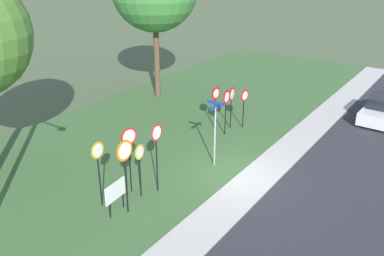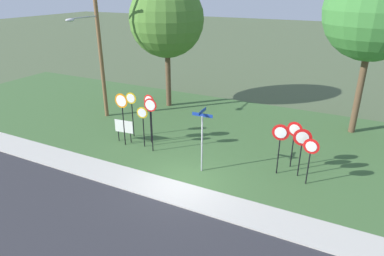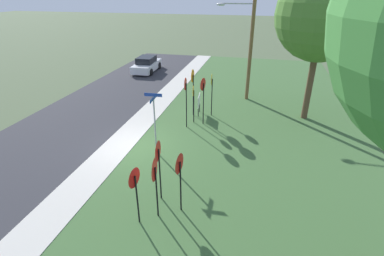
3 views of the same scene
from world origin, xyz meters
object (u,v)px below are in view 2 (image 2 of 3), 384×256
(yield_sign_far_left, at_px, (310,151))
(notice_board, at_px, (124,128))
(oak_tree_right, at_px, (375,10))
(yield_sign_near_left, at_px, (294,134))
(street_name_post, at_px, (202,136))
(utility_pole, at_px, (98,43))
(stop_sign_far_center, at_px, (143,119))
(stop_sign_near_right, at_px, (150,108))
(yield_sign_far_right, at_px, (302,142))
(oak_tree_left, at_px, (167,20))
(stop_sign_far_right, at_px, (151,114))
(stop_sign_far_left, at_px, (132,105))
(yield_sign_near_right, at_px, (280,137))
(stop_sign_near_left, at_px, (122,108))

(yield_sign_far_left, distance_m, notice_board, 9.72)
(yield_sign_far_left, xyz_separation_m, oak_tree_right, (1.43, 7.12, 5.21))
(yield_sign_near_left, bearing_deg, street_name_post, -141.91)
(utility_pole, bearing_deg, notice_board, -35.85)
(yield_sign_far_left, bearing_deg, utility_pole, 176.22)
(street_name_post, bearing_deg, stop_sign_far_center, 163.78)
(stop_sign_near_right, xyz_separation_m, street_name_post, (3.77, -1.50, -0.21))
(stop_sign_near_right, height_order, notice_board, stop_sign_near_right)
(stop_sign_far_center, xyz_separation_m, street_name_post, (3.84, -0.93, 0.20))
(stop_sign_far_center, relative_size, street_name_post, 0.74)
(yield_sign_far_right, xyz_separation_m, oak_tree_left, (-10.18, 5.88, 4.18))
(stop_sign_far_right, distance_m, street_name_post, 3.22)
(stop_sign_far_left, relative_size, street_name_post, 0.87)
(stop_sign_near_right, bearing_deg, yield_sign_near_left, 16.48)
(street_name_post, xyz_separation_m, oak_tree_right, (5.96, 8.11, 5.01))
(yield_sign_far_right, height_order, notice_board, yield_sign_far_right)
(yield_sign_near_left, bearing_deg, oak_tree_left, 158.64)
(stop_sign_near_right, height_order, stop_sign_far_center, stop_sign_near_right)
(stop_sign_far_right, relative_size, utility_pole, 0.33)
(stop_sign_far_right, relative_size, oak_tree_right, 0.31)
(yield_sign_near_left, xyz_separation_m, yield_sign_far_left, (0.92, -1.22, -0.12))
(street_name_post, bearing_deg, utility_pole, 155.19)
(yield_sign_near_right, distance_m, street_name_post, 3.43)
(oak_tree_right, bearing_deg, oak_tree_left, -176.56)
(yield_sign_near_left, distance_m, oak_tree_right, 8.14)
(oak_tree_left, bearing_deg, stop_sign_far_right, -66.27)
(stop_sign_near_left, height_order, oak_tree_left, oak_tree_left)
(stop_sign_near_left, height_order, yield_sign_far_left, stop_sign_near_left)
(notice_board, bearing_deg, yield_sign_near_right, -3.89)
(stop_sign_far_left, bearing_deg, yield_sign_far_right, -7.66)
(utility_pole, distance_m, notice_board, 5.86)
(stop_sign_near_right, height_order, yield_sign_far_right, stop_sign_near_right)
(yield_sign_near_left, height_order, oak_tree_right, oak_tree_right)
(stop_sign_far_right, bearing_deg, stop_sign_near_right, 122.00)
(yield_sign_far_left, height_order, oak_tree_left, oak_tree_left)
(stop_sign_near_left, relative_size, stop_sign_far_left, 1.11)
(utility_pole, bearing_deg, oak_tree_left, 55.82)
(yield_sign_far_left, distance_m, oak_tree_left, 13.13)
(stop_sign_far_center, height_order, oak_tree_right, oak_tree_right)
(stop_sign_near_left, height_order, utility_pole, utility_pole)
(yield_sign_far_right, height_order, oak_tree_left, oak_tree_left)
(stop_sign_far_left, distance_m, yield_sign_far_left, 9.69)
(oak_tree_left, bearing_deg, oak_tree_right, 3.44)
(stop_sign_far_center, xyz_separation_m, oak_tree_right, (9.80, 7.18, 5.21))
(oak_tree_right, bearing_deg, stop_sign_far_left, -150.17)
(stop_sign_near_right, height_order, oak_tree_left, oak_tree_left)
(utility_pole, bearing_deg, yield_sign_near_left, -6.20)
(street_name_post, relative_size, notice_board, 2.41)
(stop_sign_near_left, height_order, oak_tree_right, oak_tree_right)
(yield_sign_far_right, distance_m, street_name_post, 4.36)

